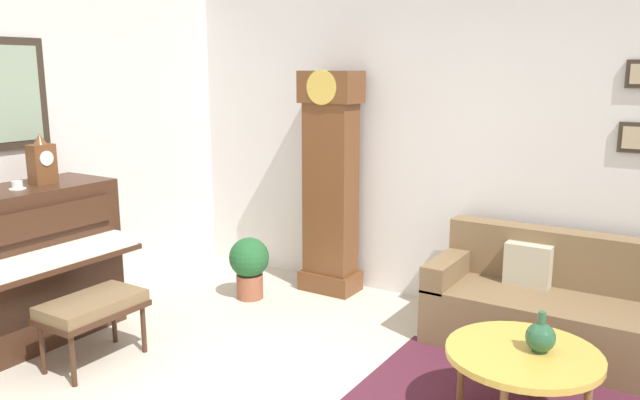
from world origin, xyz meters
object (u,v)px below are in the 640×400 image
couch (564,309)px  potted_plant (249,264)px  coffee_table (523,356)px  piano_bench (92,308)px  piano (19,267)px  mantel_clock (42,161)px  grandfather_clock (331,189)px  teacup (17,186)px  green_jug (540,337)px

couch → potted_plant: (-2.61, -0.39, 0.01)m
coffee_table → piano_bench: bearing=-163.5°
couch → potted_plant: couch is taller
piano → coffee_table: bearing=14.3°
piano_bench → potted_plant: bearing=85.8°
coffee_table → mantel_clock: 3.63m
potted_plant → mantel_clock: bearing=-120.9°
piano → mantel_clock: size_ratio=3.79×
piano → grandfather_clock: (1.34, 2.23, 0.37)m
couch → teacup: teacup is taller
green_jug → coffee_table: bearing=-149.0°
piano_bench → potted_plant: potted_plant is taller
piano → green_jug: piano is taller
coffee_table → teacup: 3.61m
coffee_table → potted_plant: 2.74m
mantel_clock → coffee_table: bearing=10.1°
potted_plant → couch: bearing=8.5°
coffee_table → potted_plant: potted_plant is taller
piano → teacup: 0.61m
green_jug → couch: bearing=94.3°
mantel_clock → teacup: size_ratio=3.28×
coffee_table → mantel_clock: bearing=-169.9°
grandfather_clock → potted_plant: bearing=-131.1°
piano → potted_plant: (0.84, 1.66, -0.28)m
grandfather_clock → green_jug: grandfather_clock is taller
coffee_table → green_jug: (0.08, 0.05, 0.12)m
grandfather_clock → green_jug: size_ratio=8.46×
mantel_clock → potted_plant: size_ratio=0.68×
piano_bench → mantel_clock: (-0.72, 0.19, 0.95)m
grandfather_clock → couch: grandfather_clock is taller
couch → green_jug: 1.15m
grandfather_clock → potted_plant: 1.00m
piano_bench → potted_plant: 1.59m
grandfather_clock → couch: size_ratio=1.07×
couch → teacup: size_ratio=16.38×
piano_bench → grandfather_clock: bearing=74.0°
piano → teacup: teacup is taller
couch → piano_bench: bearing=-144.1°
green_jug → potted_plant: (-2.70, 0.73, -0.22)m
piano_bench → green_jug: bearing=16.9°
potted_plant → piano_bench: bearing=-94.2°
grandfather_clock → mantel_clock: (-1.34, -1.97, 0.39)m
piano_bench → green_jug: green_jug is taller
grandfather_clock → teacup: size_ratio=17.50×
coffee_table → mantel_clock: size_ratio=2.32×
piano_bench → grandfather_clock: (0.62, 2.16, 0.56)m
piano_bench → couch: 3.37m
teacup → potted_plant: size_ratio=0.21×
couch → teacup: (-3.41, -2.02, 0.90)m
piano → potted_plant: 1.88m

